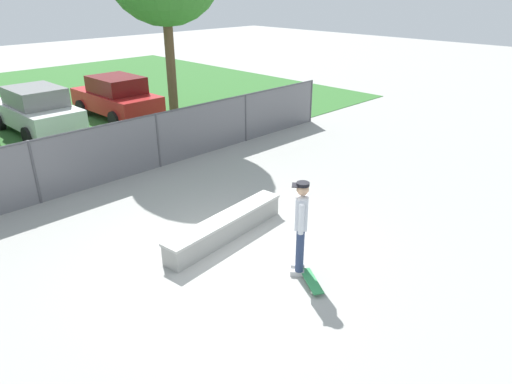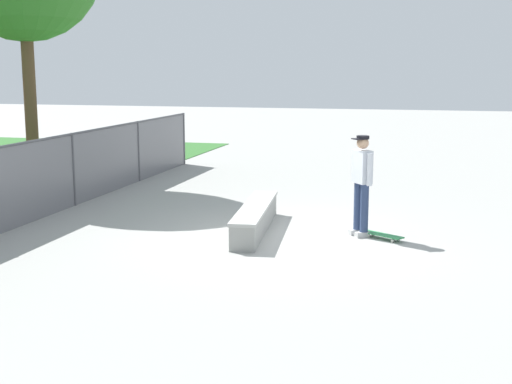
% 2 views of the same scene
% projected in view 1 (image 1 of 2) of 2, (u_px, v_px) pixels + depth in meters
% --- Properties ---
extents(ground_plane, '(80.00, 80.00, 0.00)m').
position_uv_depth(ground_plane, '(235.00, 256.00, 9.19)').
color(ground_plane, '#9E9E99').
extents(concrete_ledge, '(3.25, 0.83, 0.49)m').
position_uv_depth(concrete_ledge, '(226.00, 227.00, 9.78)').
color(concrete_ledge, '#999993').
rests_on(concrete_ledge, ground).
extents(skateboarder, '(0.49, 0.43, 1.84)m').
position_uv_depth(skateboarder, '(301.00, 224.00, 8.25)').
color(skateboarder, beige).
rests_on(skateboarder, ground).
extents(skateboard, '(0.59, 0.78, 0.09)m').
position_uv_depth(skateboard, '(311.00, 281.00, 8.28)').
color(skateboard, '#2D8C4C').
rests_on(skateboard, ground).
extents(chainlink_fence, '(17.71, 0.07, 1.62)m').
position_uv_depth(chainlink_fence, '(102.00, 152.00, 12.19)').
color(chainlink_fence, '#4C4C51').
rests_on(chainlink_fence, ground).
extents(car_white, '(2.08, 4.23, 1.66)m').
position_uv_depth(car_white, '(37.00, 110.00, 16.54)').
color(car_white, silver).
rests_on(car_white, ground).
extents(car_red, '(2.08, 4.23, 1.66)m').
position_uv_depth(car_red, '(117.00, 97.00, 18.44)').
color(car_red, '#B21E1E').
rests_on(car_red, ground).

